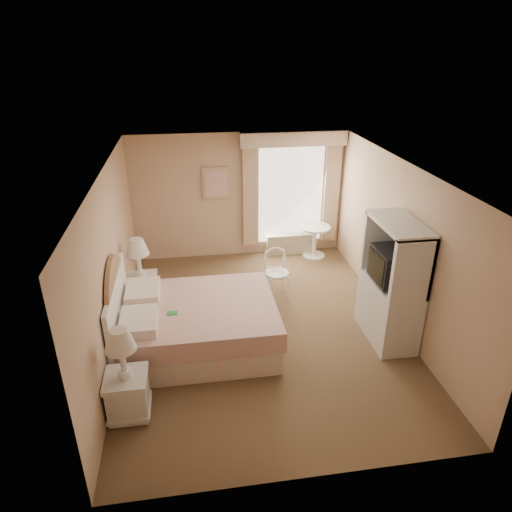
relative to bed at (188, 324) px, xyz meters
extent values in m
cube|color=brown|center=(1.11, 0.31, -0.38)|extent=(4.20, 5.50, 0.01)
cube|color=silver|center=(1.11, 0.31, 2.12)|extent=(4.20, 5.50, 0.01)
cube|color=#CDA888|center=(1.11, 3.06, 0.87)|extent=(4.20, 0.01, 2.50)
cube|color=#CDA888|center=(1.11, -2.44, 0.87)|extent=(4.20, 0.01, 2.50)
cube|color=#CDA888|center=(-0.99, 0.31, 0.87)|extent=(0.01, 5.50, 2.50)
cube|color=#CDA888|center=(3.21, 0.31, 0.87)|extent=(0.01, 5.50, 2.50)
cube|color=white|center=(2.16, 3.03, 0.87)|extent=(1.30, 0.02, 2.00)
cube|color=tan|center=(1.33, 2.98, 0.87)|extent=(0.30, 0.08, 2.05)
cube|color=tan|center=(2.99, 2.98, 0.87)|extent=(0.30, 0.08, 2.05)
cube|color=tan|center=(2.16, 2.94, 1.99)|extent=(2.05, 0.20, 0.28)
cube|color=beige|center=(2.16, 2.94, -0.17)|extent=(1.00, 0.22, 0.42)
cube|color=tan|center=(0.66, 3.03, 1.17)|extent=(0.52, 0.03, 0.62)
cube|color=beige|center=(0.66, 3.01, 1.17)|extent=(0.42, 0.02, 0.52)
cube|color=tan|center=(0.11, 0.00, -0.19)|extent=(2.21, 1.69, 0.38)
cube|color=#C39F92|center=(0.11, 0.00, 0.15)|extent=(2.28, 1.75, 0.30)
cube|color=#F2E0D2|center=(-0.62, -0.40, 0.36)|extent=(0.47, 0.65, 0.15)
cube|color=#F2E0D2|center=(-0.62, 0.40, 0.36)|extent=(0.47, 0.65, 0.15)
cube|color=green|center=(-0.20, -0.16, 0.30)|extent=(0.14, 0.10, 0.01)
cube|color=white|center=(-0.94, 0.00, 0.20)|extent=(0.06, 1.79, 1.16)
cylinder|color=#9E6F54|center=(-0.94, 0.00, 0.31)|extent=(0.05, 1.59, 1.59)
cube|color=white|center=(-0.73, -1.25, -0.12)|extent=(0.45, 0.45, 0.49)
cube|color=white|center=(-0.73, -1.25, 0.16)|extent=(0.49, 0.49, 0.06)
cube|color=white|center=(-0.73, -1.25, -0.28)|extent=(0.49, 0.49, 0.05)
cylinder|color=white|center=(-0.73, -1.25, 0.24)|extent=(0.16, 0.16, 0.10)
cylinder|color=white|center=(-0.73, -1.25, 0.43)|extent=(0.07, 0.07, 0.39)
cone|color=silver|center=(-0.73, -1.25, 0.70)|extent=(0.35, 0.35, 0.25)
cube|color=white|center=(-0.73, 1.17, -0.11)|extent=(0.47, 0.47, 0.51)
cube|color=white|center=(-0.73, 1.17, 0.18)|extent=(0.51, 0.51, 0.06)
cube|color=white|center=(-0.73, 1.17, -0.28)|extent=(0.51, 0.51, 0.05)
cylinder|color=white|center=(-0.73, 1.17, 0.26)|extent=(0.16, 0.16, 0.10)
cylinder|color=white|center=(-0.73, 1.17, 0.46)|extent=(0.07, 0.07, 0.41)
cone|color=silver|center=(-0.73, 1.17, 0.74)|extent=(0.37, 0.37, 0.26)
cylinder|color=white|center=(2.62, 2.71, -0.37)|extent=(0.46, 0.46, 0.03)
cylinder|color=white|center=(2.62, 2.71, -0.05)|extent=(0.07, 0.07, 0.62)
cylinder|color=white|center=(2.62, 2.71, 0.25)|extent=(0.62, 0.62, 0.04)
cylinder|color=white|center=(1.40, 1.08, -0.17)|extent=(0.03, 0.03, 0.42)
cylinder|color=white|center=(1.72, 1.11, -0.17)|extent=(0.03, 0.03, 0.42)
cylinder|color=white|center=(1.37, 1.39, -0.17)|extent=(0.03, 0.03, 0.42)
cylinder|color=white|center=(1.68, 1.43, -0.17)|extent=(0.03, 0.03, 0.42)
cylinder|color=white|center=(1.54, 1.25, 0.05)|extent=(0.45, 0.45, 0.04)
torus|color=white|center=(1.53, 1.38, 0.27)|extent=(0.41, 0.14, 0.40)
cylinder|color=white|center=(1.37, 1.39, 0.23)|extent=(0.03, 0.03, 0.37)
cylinder|color=white|center=(1.68, 1.43, 0.23)|extent=(0.03, 0.03, 0.37)
cube|color=white|center=(2.92, -0.20, 0.07)|extent=(0.55, 1.11, 0.91)
cube|color=white|center=(2.92, -0.71, 0.98)|extent=(0.55, 0.08, 0.91)
cube|color=white|center=(2.92, 0.32, 0.98)|extent=(0.55, 0.08, 0.91)
cube|color=white|center=(2.92, -0.20, 1.44)|extent=(0.55, 1.11, 0.06)
cube|color=white|center=(3.17, -0.20, 0.98)|extent=(0.04, 1.11, 0.91)
cube|color=black|center=(2.90, -0.20, 0.81)|extent=(0.48, 0.61, 0.48)
cube|color=black|center=(2.66, -0.20, 0.81)|extent=(0.02, 0.50, 0.40)
camera|label=1|loc=(0.12, -5.56, 3.67)|focal=32.00mm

